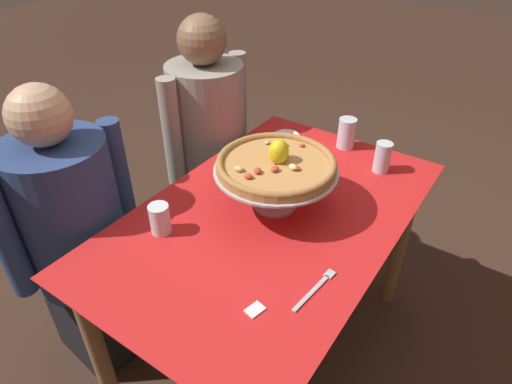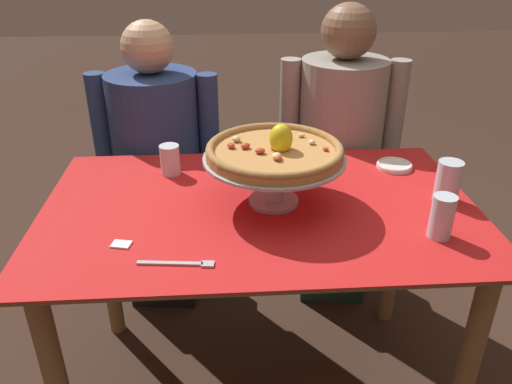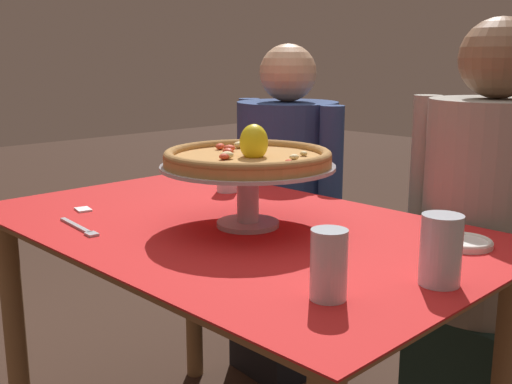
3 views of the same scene
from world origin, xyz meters
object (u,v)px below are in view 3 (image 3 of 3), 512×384
(dinner_fork, at_px, (80,228))
(diner_left, at_px, (286,217))
(water_glass_front_right, at_px, (329,270))
(water_glass_side_right, at_px, (441,255))
(sugar_packet, at_px, (83,209))
(side_plate, at_px, (464,242))
(diner_right, at_px, (483,259))
(water_glass_back_left, at_px, (227,177))
(pizza, at_px, (248,156))
(pizza_stand, at_px, (248,179))

(dinner_fork, relative_size, diner_left, 0.16)
(water_glass_front_right, relative_size, water_glass_side_right, 0.94)
(water_glass_side_right, distance_m, sugar_packet, 0.96)
(water_glass_front_right, xyz_separation_m, side_plate, (0.02, 0.44, -0.04))
(diner_right, bearing_deg, water_glass_back_left, -152.00)
(dinner_fork, relative_size, sugar_packet, 3.86)
(sugar_packet, height_order, diner_left, diner_left)
(pizza, distance_m, side_plate, 0.52)
(dinner_fork, xyz_separation_m, sugar_packet, (-0.16, 0.10, -0.00))
(diner_left, xyz_separation_m, diner_right, (0.75, -0.02, 0.03))
(water_glass_side_right, bearing_deg, water_glass_back_left, 163.56)
(sugar_packet, relative_size, diner_right, 0.04)
(water_glass_front_right, relative_size, diner_right, 0.10)
(water_glass_back_left, bearing_deg, water_glass_side_right, -16.44)
(sugar_packet, bearing_deg, dinner_fork, -31.32)
(pizza_stand, bearing_deg, pizza, 12.58)
(pizza_stand, distance_m, pizza, 0.06)
(water_glass_front_right, xyz_separation_m, diner_left, (-0.84, 0.81, -0.22))
(side_plate, xyz_separation_m, dinner_fork, (-0.71, -0.53, -0.01))
(pizza, distance_m, diner_right, 0.73)
(pizza, xyz_separation_m, dinner_fork, (-0.26, -0.30, -0.17))
(water_glass_front_right, distance_m, dinner_fork, 0.69)
(water_glass_side_right, distance_m, dinner_fork, 0.83)
(water_glass_back_left, relative_size, diner_right, 0.08)
(dinner_fork, bearing_deg, pizza_stand, 49.32)
(pizza, bearing_deg, water_glass_back_left, 145.30)
(water_glass_back_left, bearing_deg, dinner_fork, -82.93)
(diner_right, bearing_deg, side_plate, -72.33)
(dinner_fork, bearing_deg, water_glass_back_left, 97.07)
(water_glass_back_left, bearing_deg, sugar_packet, -102.32)
(water_glass_back_left, relative_size, side_plate, 0.83)
(pizza_stand, xyz_separation_m, water_glass_front_right, (0.43, -0.22, -0.06))
(water_glass_back_left, distance_m, dinner_fork, 0.54)
(water_glass_side_right, xyz_separation_m, diner_left, (-0.94, 0.62, -0.22))
(pizza_stand, relative_size, water_glass_side_right, 3.23)
(pizza_stand, xyz_separation_m, side_plate, (0.44, 0.22, -0.11))
(dinner_fork, height_order, diner_right, diner_right)
(water_glass_front_right, distance_m, diner_left, 1.19)
(sugar_packet, bearing_deg, diner_left, 89.73)
(water_glass_front_right, relative_size, side_plate, 0.99)
(water_glass_front_right, bearing_deg, sugar_packet, 179.10)
(water_glass_side_right, relative_size, side_plate, 1.05)
(water_glass_front_right, relative_size, diner_left, 0.10)
(pizza, height_order, water_glass_side_right, pizza)
(water_glass_side_right, bearing_deg, side_plate, 107.71)
(pizza_stand, height_order, side_plate, pizza_stand)
(water_glass_side_right, bearing_deg, diner_right, 107.69)
(pizza_stand, relative_size, water_glass_front_right, 3.43)
(pizza_stand, distance_m, sugar_packet, 0.48)
(diner_left, bearing_deg, water_glass_back_left, -76.04)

